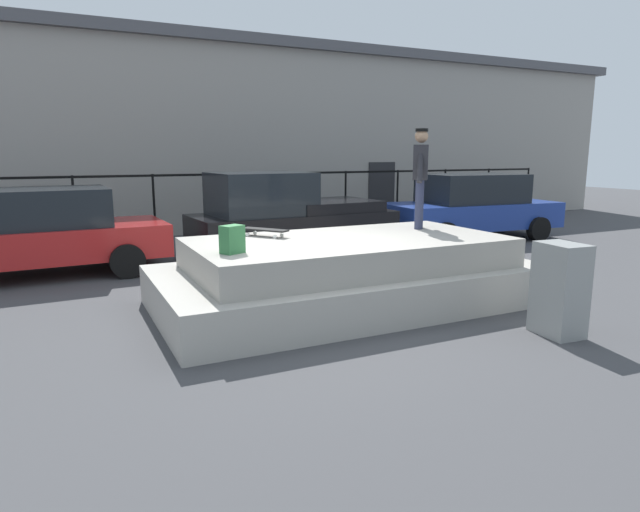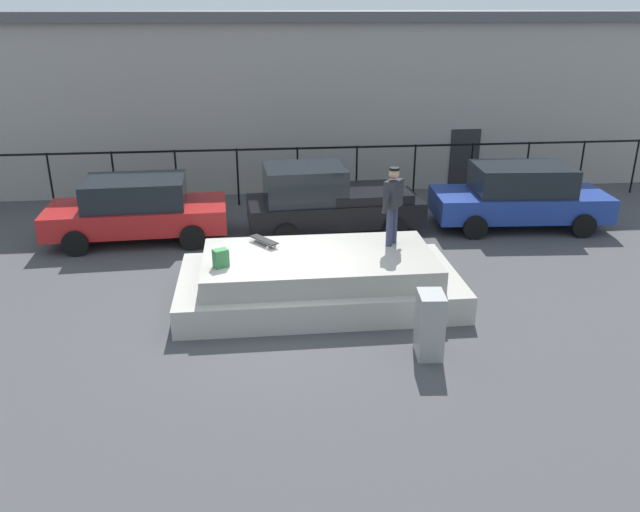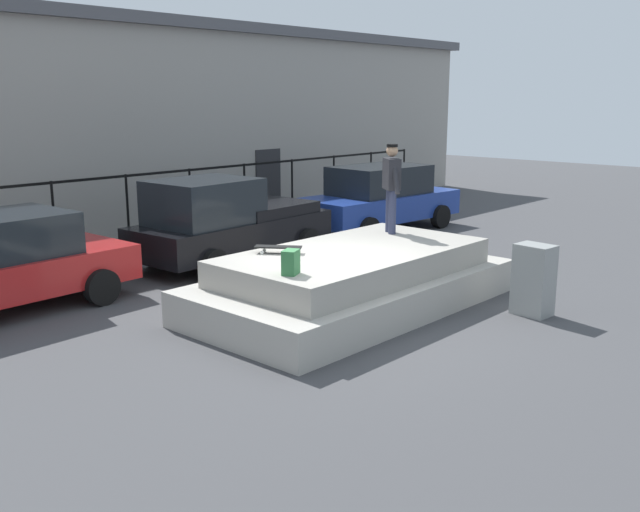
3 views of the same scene
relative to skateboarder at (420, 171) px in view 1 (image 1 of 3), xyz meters
The scene contains 11 objects.
ground_plane 3.22m from the skateboarder, 163.87° to the right, with size 60.00×60.00×0.00m, color #424244.
concrete_ledge 2.27m from the skateboarder, 164.76° to the right, with size 5.79×2.99×1.02m.
skateboarder is the anchor object (origin of this frame).
skateboard 2.86m from the skateboarder, behind, with size 0.62×0.75×0.12m.
backpack 3.77m from the skateboarder, 166.05° to the right, with size 0.28×0.20×0.36m, color #33723F.
car_red_sedan_near 7.16m from the skateboarder, 147.34° to the left, with size 4.68×2.37×1.65m.
car_black_pickup_mid 3.99m from the skateboarder, 103.71° to the left, with size 4.73×2.29×1.88m.
car_blue_sedan_far 5.91m from the skateboarder, 39.94° to the left, with size 4.84×2.40×1.75m.
utility_box 3.23m from the skateboarder, 88.50° to the right, with size 0.44×0.60×1.19m, color gray.
fence_row 7.11m from the skateboarder, 110.07° to the left, with size 24.06×0.06×1.78m.
warehouse_building 12.15m from the skateboarder, 101.54° to the left, with size 33.78×8.48×5.63m.
Camera 1 is at (-3.15, -6.87, 2.30)m, focal length 30.40 mm.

